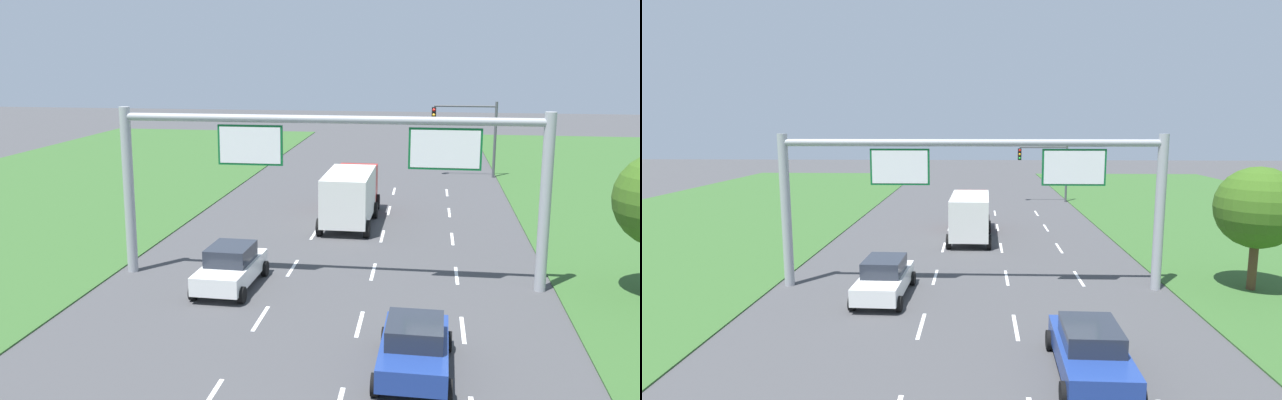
{
  "view_description": "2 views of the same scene",
  "coord_description": "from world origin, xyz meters",
  "views": [
    {
      "loc": [
        3.87,
        -11.09,
        9.23
      ],
      "look_at": [
        -0.66,
        18.78,
        2.89
      ],
      "focal_mm": 40.0,
      "sensor_mm": 36.0,
      "label": 1
    },
    {
      "loc": [
        0.35,
        -5.52,
        7.39
      ],
      "look_at": [
        -0.52,
        20.55,
        3.44
      ],
      "focal_mm": 28.0,
      "sensor_mm": 36.0,
      "label": 2
    }
  ],
  "objects": [
    {
      "name": "lane_dashes_inner_right",
      "position": [
        1.75,
        9.0,
        0.0
      ],
      "size": [
        0.14,
        56.4,
        0.01
      ],
      "color": "white",
      "rests_on": "ground_plane"
    },
    {
      "name": "car_far_ahead",
      "position": [
        -3.69,
        15.13,
        0.85
      ],
      "size": [
        2.24,
        4.51,
        1.7
      ],
      "rotation": [
        0.0,
        0.0,
        -0.03
      ],
      "color": "white",
      "rests_on": "ground_plane"
    },
    {
      "name": "lane_dashes_slip",
      "position": [
        5.25,
        9.0,
        0.0
      ],
      "size": [
        0.14,
        56.4,
        0.01
      ],
      "color": "white",
      "rests_on": "ground_plane"
    },
    {
      "name": "lane_dashes_inner_left",
      "position": [
        -1.75,
        9.0,
        0.0
      ],
      "size": [
        0.14,
        56.4,
        0.01
      ],
      "color": "white",
      "rests_on": "ground_plane"
    },
    {
      "name": "box_truck",
      "position": [
        -0.16,
        26.78,
        1.62
      ],
      "size": [
        2.78,
        7.85,
        2.93
      ],
      "rotation": [
        0.0,
        0.0,
        -0.02
      ],
      "color": "#B21E19",
      "rests_on": "ground_plane"
    },
    {
      "name": "sign_gantry",
      "position": [
        0.16,
        16.53,
        4.87
      ],
      "size": [
        17.24,
        0.44,
        7.0
      ],
      "color": "#9EA0A5",
      "rests_on": "ground_plane"
    },
    {
      "name": "traffic_light_mast",
      "position": [
        6.84,
        42.38,
        3.87
      ],
      "size": [
        4.76,
        0.49,
        5.6
      ],
      "color": "#47494F",
      "rests_on": "ground_plane"
    },
    {
      "name": "car_lead_silver",
      "position": [
        3.68,
        8.52,
        0.79
      ],
      "size": [
        2.29,
        4.49,
        1.57
      ],
      "rotation": [
        0.0,
        0.0,
        -0.02
      ],
      "color": "navy",
      "rests_on": "ground_plane"
    }
  ]
}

